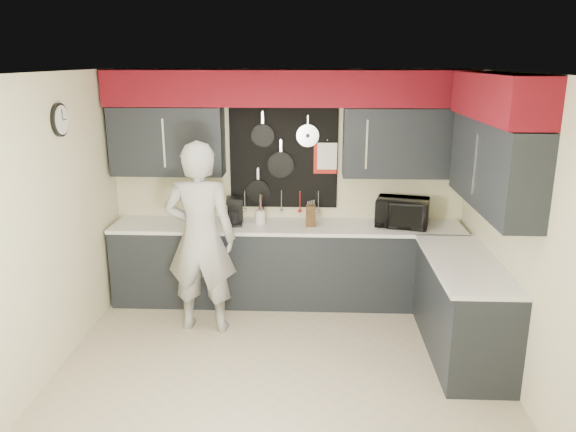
{
  "coord_description": "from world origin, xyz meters",
  "views": [
    {
      "loc": [
        0.27,
        -4.54,
        2.71
      ],
      "look_at": [
        0.05,
        0.5,
        1.29
      ],
      "focal_mm": 35.0,
      "sensor_mm": 36.0,
      "label": 1
    }
  ],
  "objects_px": {
    "utensil_crock": "(260,217)",
    "person": "(201,238)",
    "microwave": "(402,212)",
    "coffee_maker": "(235,210)",
    "knife_block": "(311,216)"
  },
  "relations": [
    {
      "from": "coffee_maker",
      "to": "utensil_crock",
      "type": "bearing_deg",
      "value": 3.84
    },
    {
      "from": "utensil_crock",
      "to": "person",
      "type": "bearing_deg",
      "value": -124.99
    },
    {
      "from": "microwave",
      "to": "utensil_crock",
      "type": "height_order",
      "value": "microwave"
    },
    {
      "from": "knife_block",
      "to": "person",
      "type": "bearing_deg",
      "value": -147.49
    },
    {
      "from": "microwave",
      "to": "coffee_maker",
      "type": "height_order",
      "value": "coffee_maker"
    },
    {
      "from": "microwave",
      "to": "knife_block",
      "type": "relative_size",
      "value": 2.38
    },
    {
      "from": "knife_block",
      "to": "coffee_maker",
      "type": "height_order",
      "value": "coffee_maker"
    },
    {
      "from": "microwave",
      "to": "person",
      "type": "height_order",
      "value": "person"
    },
    {
      "from": "knife_block",
      "to": "person",
      "type": "xyz_separation_m",
      "value": [
        -1.1,
        -0.67,
        -0.06
      ]
    },
    {
      "from": "person",
      "to": "utensil_crock",
      "type": "bearing_deg",
      "value": -121.89
    },
    {
      "from": "person",
      "to": "microwave",
      "type": "bearing_deg",
      "value": -158.0
    },
    {
      "from": "knife_block",
      "to": "utensil_crock",
      "type": "bearing_deg",
      "value": 172.59
    },
    {
      "from": "utensil_crock",
      "to": "coffee_maker",
      "type": "bearing_deg",
      "value": -168.54
    },
    {
      "from": "utensil_crock",
      "to": "person",
      "type": "distance_m",
      "value": 0.92
    },
    {
      "from": "utensil_crock",
      "to": "person",
      "type": "height_order",
      "value": "person"
    }
  ]
}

